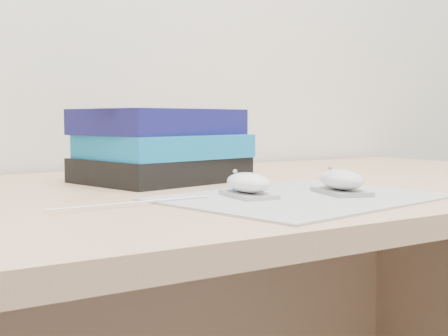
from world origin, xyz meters
TOP-DOWN VIEW (x-y plane):
  - desk at (0.00, 1.64)m, footprint 1.60×0.80m
  - mousepad at (0.00, 1.38)m, footprint 0.41×0.35m
  - mouse_rear at (-0.06, 1.42)m, footprint 0.07×0.10m
  - mouse_front at (0.07, 1.37)m, footprint 0.08×0.11m
  - usb_cable at (-0.23, 1.44)m, footprint 0.23×0.01m
  - book_stack at (-0.05, 1.69)m, footprint 0.30×0.26m

SIDE VIEW (x-z plane):
  - desk at x=0.00m, z-range 0.13..0.86m
  - mousepad at x=0.00m, z-range 0.73..0.73m
  - usb_cable at x=-0.23m, z-range 0.73..0.74m
  - mouse_rear at x=-0.06m, z-range 0.73..0.77m
  - mouse_front at x=0.07m, z-range 0.73..0.77m
  - book_stack at x=-0.05m, z-range 0.73..0.86m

